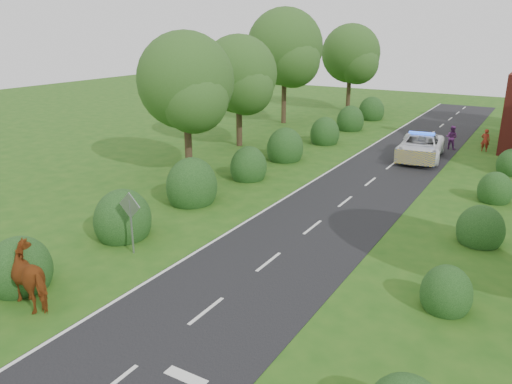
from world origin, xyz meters
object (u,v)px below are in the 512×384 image
Objects in this scene: pedestrian_red at (485,140)px; pedestrian_purple at (452,138)px; road_sign at (130,214)px; police_van at (420,146)px; cow at (35,280)px.

pedestrian_purple is (-2.21, -0.50, 0.04)m from pedestrian_red.
road_sign is 0.40× the size of police_van.
pedestrian_red is at bearing 167.97° from cow.
road_sign reaches higher than pedestrian_red.
road_sign is at bearing 82.69° from pedestrian_purple.
pedestrian_purple reaches higher than cow.
police_van reaches higher than pedestrian_red.
pedestrian_purple reaches higher than pedestrian_red.
road_sign is 1.56× the size of pedestrian_red.
road_sign is at bearing -112.90° from police_van.
road_sign is 27.17m from pedestrian_red.
pedestrian_purple is (7.38, 29.24, 0.02)m from cow.
road_sign is 21.84m from police_van.
road_sign is 1.08× the size of cow.
pedestrian_red is at bearing 45.12° from police_van.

